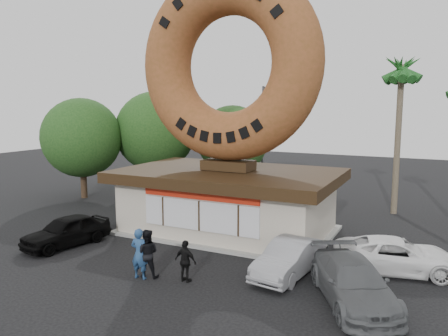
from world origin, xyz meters
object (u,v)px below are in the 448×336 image
donut_shop (228,199)px  car_grey (353,282)px  street_lamp (265,134)px  person_left (140,254)px  giant_donut (228,65)px  person_right (186,261)px  car_white (397,255)px  car_black (66,231)px  car_silver (289,258)px  person_center (147,253)px

donut_shop → car_grey: (7.45, -5.72, -1.04)m
street_lamp → person_left: size_ratio=4.03×
giant_donut → person_left: bearing=-92.3°
person_left → person_right: person_left is taller
street_lamp → person_left: (1.57, -17.23, -3.49)m
street_lamp → giant_donut: bearing=-79.5°
donut_shop → giant_donut: 6.89m
car_white → car_black: bearing=90.4°
person_left → donut_shop: bearing=-96.1°
car_black → street_lamp: bearing=87.4°
person_left → car_grey: person_left is taller
person_right → car_silver: person_right is taller
donut_shop → giant_donut: size_ratio=1.15×
car_silver → car_grey: bearing=-19.6°
person_right → car_silver: (3.30, 2.38, -0.12)m
street_lamp → person_center: street_lamp is taller
car_grey → car_black: bearing=150.7°
car_black → car_white: bearing=25.1°
street_lamp → person_left: 17.65m
giant_donut → car_white: giant_donut is taller
giant_donut → street_lamp: 10.99m
car_grey → donut_shop: bearing=113.9°
donut_shop → car_grey: size_ratio=2.23×
street_lamp → person_center: (1.75, -17.01, -3.53)m
giant_donut → car_white: 11.86m
car_silver → donut_shop: bearing=145.4°
street_lamp → car_black: size_ratio=1.89×
car_grey → street_lamp: bearing=92.0°
person_center → car_white: person_center is taller
car_white → person_center: bearing=106.5°
person_center → person_left: bearing=29.8°
person_center → car_black: 5.92m
car_white → donut_shop: bearing=63.0°
giant_donut → person_right: size_ratio=6.00×
person_left → car_black: size_ratio=0.47×
car_white → giant_donut: bearing=62.9°
person_right → car_grey: bearing=-165.2°
street_lamp → person_center: bearing=-84.1°
person_left → car_silver: size_ratio=0.47×
car_grey → person_center: bearing=161.0°
donut_shop → car_black: donut_shop is taller
street_lamp → car_silver: (6.63, -14.35, -3.79)m
giant_donut → street_lamp: (-1.86, 10.00, -4.17)m
giant_donut → car_white: (8.52, -2.14, -7.97)m
street_lamp → car_black: bearing=-104.4°
donut_shop → car_silver: size_ratio=2.67×
street_lamp → car_white: size_ratio=1.62×
giant_donut → person_left: (-0.29, -7.23, -7.66)m
car_silver → car_grey: size_ratio=0.84×
person_left → car_grey: 7.89m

